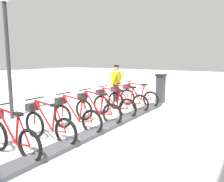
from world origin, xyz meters
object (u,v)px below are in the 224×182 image
at_px(bike_docked_6, 10,135).
at_px(bike_docked_2, 112,104).
at_px(bike_docked_4, 74,115).
at_px(bike_docked_0, 137,96).
at_px(bike_docked_5, 47,124).
at_px(bike_docked_1, 126,99).
at_px(bike_docked_3, 95,109).
at_px(payment_kiosk, 161,88).
at_px(worker_near_rack, 116,83).
at_px(lamp_post, 7,38).

bearing_deg(bike_docked_6, bike_docked_2, -90.00).
xyz_separation_m(bike_docked_2, bike_docked_4, (0.00, 1.86, 0.00)).
bearing_deg(bike_docked_0, bike_docked_5, 90.00).
xyz_separation_m(bike_docked_2, bike_docked_6, (0.00, 3.71, 0.00)).
bearing_deg(bike_docked_1, bike_docked_4, 90.00).
bearing_deg(bike_docked_4, bike_docked_3, -90.00).
bearing_deg(bike_docked_1, bike_docked_0, -90.00).
relative_size(bike_docked_5, bike_docked_6, 1.00).
relative_size(payment_kiosk, bike_docked_1, 0.74).
relative_size(bike_docked_2, bike_docked_3, 1.00).
xyz_separation_m(bike_docked_0, bike_docked_5, (0.00, 4.64, 0.00)).
xyz_separation_m(payment_kiosk, bike_docked_0, (0.57, 1.11, -0.24)).
bearing_deg(worker_near_rack, lamp_post, 69.70).
distance_m(payment_kiosk, bike_docked_1, 2.13).
bearing_deg(lamp_post, worker_near_rack, -110.30).
height_order(bike_docked_1, bike_docked_4, same).
height_order(bike_docked_1, lamp_post, lamp_post).
height_order(bike_docked_0, bike_docked_4, same).
height_order(payment_kiosk, bike_docked_4, payment_kiosk).
distance_m(bike_docked_0, bike_docked_3, 2.79).
relative_size(bike_docked_0, bike_docked_4, 1.00).
distance_m(bike_docked_1, lamp_post, 4.53).
xyz_separation_m(bike_docked_1, lamp_post, (2.57, 3.03, 2.18)).
bearing_deg(bike_docked_3, worker_near_rack, -69.43).
height_order(bike_docked_4, bike_docked_5, same).
bearing_deg(bike_docked_5, bike_docked_6, 90.00).
bearing_deg(bike_docked_1, worker_near_rack, -43.14).
xyz_separation_m(bike_docked_2, worker_near_rack, (1.08, -1.94, 0.48)).
distance_m(bike_docked_3, bike_docked_6, 2.79).
height_order(bike_docked_0, bike_docked_6, same).
bearing_deg(lamp_post, bike_docked_6, 147.78).
xyz_separation_m(bike_docked_0, bike_docked_3, (0.00, 2.79, 0.00)).
xyz_separation_m(bike_docked_6, worker_near_rack, (1.08, -5.65, 0.48)).
relative_size(payment_kiosk, worker_near_rack, 0.77).
height_order(bike_docked_2, bike_docked_5, same).
bearing_deg(bike_docked_5, worker_near_rack, -77.17).
bearing_deg(bike_docked_1, bike_docked_3, 90.00).
bearing_deg(bike_docked_3, bike_docked_1, -90.00).
distance_m(bike_docked_4, worker_near_rack, 3.97).
distance_m(bike_docked_2, worker_near_rack, 2.27).
bearing_deg(bike_docked_0, lamp_post, 57.01).
bearing_deg(payment_kiosk, bike_docked_2, 79.08).
bearing_deg(bike_docked_0, bike_docked_2, 90.00).
bearing_deg(bike_docked_2, bike_docked_0, -90.00).
xyz_separation_m(worker_near_rack, lamp_post, (1.49, 4.03, 1.70)).
bearing_deg(bike_docked_2, bike_docked_4, 90.00).
distance_m(bike_docked_5, lamp_post, 3.44).
bearing_deg(bike_docked_2, worker_near_rack, -60.96).
distance_m(bike_docked_1, bike_docked_2, 0.93).
relative_size(bike_docked_4, lamp_post, 0.43).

